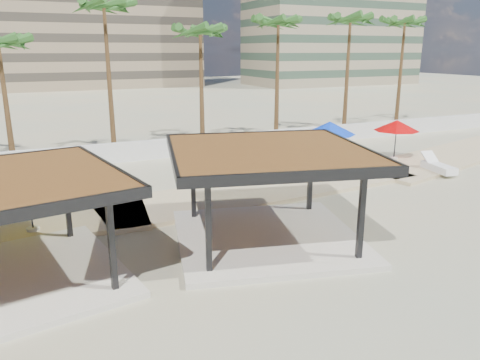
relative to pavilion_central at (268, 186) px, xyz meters
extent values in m
plane|color=tan|center=(0.88, -1.78, -1.99)|extent=(200.00, 200.00, 0.00)
cube|color=#C6B284|center=(2.88, 5.22, -1.93)|extent=(16.24, 5.11, 0.24)
cube|color=#C6B284|center=(16.88, 6.72, -1.93)|extent=(16.49, 7.75, 0.24)
cube|color=silver|center=(0.88, 14.22, -1.39)|extent=(56.00, 0.30, 1.20)
cube|color=#847259|center=(4.88, 76.22, 12.01)|extent=(38.00, 16.00, 28.00)
cube|color=beige|center=(0.00, 0.00, -1.90)|extent=(7.64, 7.64, 0.19)
cube|color=black|center=(-2.89, -1.72, -0.38)|extent=(0.21, 0.21, 2.85)
cube|color=black|center=(-1.72, 2.89, -0.38)|extent=(0.21, 0.21, 2.85)
cube|color=black|center=(1.72, -2.89, -0.38)|extent=(0.21, 0.21, 2.85)
cube|color=black|center=(2.89, 1.72, -0.38)|extent=(0.21, 0.21, 2.85)
cube|color=brown|center=(0.00, 0.00, 1.19)|extent=(7.87, 7.87, 0.27)
cube|color=black|center=(-0.80, -3.13, 1.19)|extent=(6.39, 1.74, 0.32)
cube|color=black|center=(0.80, 3.13, 1.19)|extent=(6.39, 1.74, 0.32)
cube|color=black|center=(-3.13, 0.80, 1.19)|extent=(1.74, 6.39, 0.32)
cube|color=black|center=(3.13, -0.80, 1.19)|extent=(1.74, 6.39, 0.32)
cube|color=beige|center=(-8.24, 0.27, -1.90)|extent=(6.85, 6.85, 0.18)
cube|color=black|center=(-5.64, -1.62, -0.45)|extent=(0.19, 0.19, 2.73)
cube|color=black|center=(-6.35, 2.87, -0.45)|extent=(0.19, 0.19, 2.73)
cube|color=black|center=(-7.76, -2.78, 1.04)|extent=(6.21, 1.08, 0.31)
cube|color=black|center=(-5.19, 0.75, 1.04)|extent=(1.08, 6.21, 0.31)
cylinder|color=beige|center=(-7.51, 4.02, -1.76)|extent=(0.46, 0.46, 0.11)
cylinder|color=#262628|center=(-7.51, 4.02, -0.72)|extent=(0.06, 0.06, 2.20)
cone|color=#FFF514|center=(-7.51, 4.02, 0.23)|extent=(3.51, 3.51, 0.64)
cylinder|color=beige|center=(12.64, 7.30, -1.76)|extent=(0.46, 0.46, 0.11)
cylinder|color=#262628|center=(12.64, 7.30, -0.72)|extent=(0.06, 0.06, 2.19)
cone|color=#BB0405|center=(12.64, 7.30, 0.22)|extent=(2.67, 2.67, 0.64)
cylinder|color=beige|center=(7.91, 7.42, -1.75)|extent=(0.49, 0.49, 0.12)
cylinder|color=#262628|center=(7.91, 7.42, -0.63)|extent=(0.07, 0.07, 2.37)
cone|color=#0B37D0|center=(7.91, 7.42, 0.39)|extent=(3.35, 3.35, 0.69)
cube|color=white|center=(-6.93, 6.59, -1.69)|extent=(1.37, 1.91, 0.25)
cube|color=white|center=(-6.93, 6.59, -1.53)|extent=(1.37, 1.91, 0.05)
cube|color=white|center=(-7.24, 7.22, -1.31)|extent=(0.81, 0.83, 0.46)
cube|color=white|center=(10.06, 5.05, -1.69)|extent=(0.84, 1.87, 0.25)
cube|color=white|center=(10.06, 5.05, -1.53)|extent=(0.84, 1.87, 0.05)
cube|color=white|center=(10.14, 5.75, -1.32)|extent=(0.66, 0.69, 0.46)
cube|color=white|center=(12.76, 4.02, -1.66)|extent=(1.15, 2.29, 0.31)
cube|color=white|center=(12.76, 4.02, -1.47)|extent=(1.15, 2.29, 0.07)
cube|color=white|center=(12.91, 4.86, -1.21)|extent=(0.85, 0.87, 0.55)
cone|color=brown|center=(-8.12, 16.32, 1.57)|extent=(0.36, 0.36, 7.13)
cone|color=brown|center=(-2.12, 17.12, 2.65)|extent=(0.36, 0.36, 9.28)
ellipsoid|color=#295C20|center=(-2.12, 17.12, 7.04)|extent=(3.00, 3.00, 1.80)
cone|color=brown|center=(3.88, 16.62, 1.94)|extent=(0.36, 0.36, 7.87)
ellipsoid|color=#295C20|center=(3.88, 16.62, 5.63)|extent=(3.00, 3.00, 1.80)
cone|color=brown|center=(9.88, 16.82, 2.30)|extent=(0.36, 0.36, 8.59)
ellipsoid|color=#295C20|center=(9.88, 16.82, 6.35)|extent=(3.00, 3.00, 1.80)
cone|color=brown|center=(15.88, 16.42, 2.46)|extent=(0.36, 0.36, 8.91)
ellipsoid|color=#295C20|center=(15.88, 16.42, 6.66)|extent=(3.00, 3.00, 1.80)
cone|color=brown|center=(21.88, 17.02, 2.45)|extent=(0.36, 0.36, 8.89)
ellipsoid|color=#295C20|center=(21.88, 17.02, 6.64)|extent=(3.00, 3.00, 1.80)
camera|label=1|loc=(-7.48, -13.60, 4.54)|focal=35.00mm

